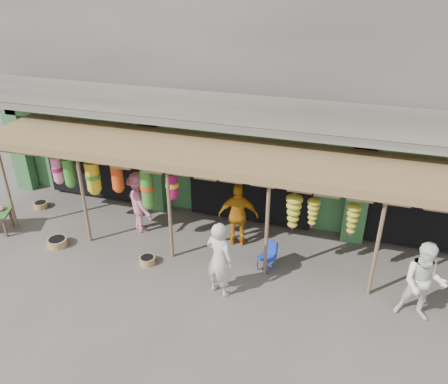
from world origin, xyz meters
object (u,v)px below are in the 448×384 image
(person_vendor, at_px, (238,215))
(person_shopper, at_px, (140,202))
(person_front, at_px, (219,259))
(person_right, at_px, (423,283))
(blue_chair, at_px, (268,254))

(person_vendor, xyz_separation_m, person_shopper, (-2.85, -0.15, 0.00))
(person_front, bearing_deg, person_shopper, -13.83)
(person_vendor, bearing_deg, person_front, 82.26)
(person_vendor, bearing_deg, person_right, 149.45)
(person_front, distance_m, person_right, 4.39)
(person_front, height_order, person_vendor, person_front)
(person_front, distance_m, person_shopper, 3.55)
(person_right, xyz_separation_m, person_shopper, (-7.34, 1.42, -0.02))
(person_front, xyz_separation_m, person_shopper, (-2.98, 1.93, -0.03))
(blue_chair, bearing_deg, person_vendor, 164.01)
(person_shopper, bearing_deg, blue_chair, -150.49)
(person_right, height_order, person_vendor, person_right)
(person_vendor, distance_m, person_shopper, 2.86)
(person_right, relative_size, person_vendor, 1.03)
(blue_chair, relative_size, person_shopper, 0.42)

